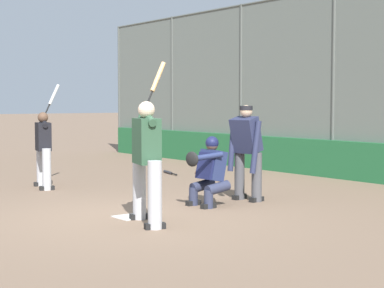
% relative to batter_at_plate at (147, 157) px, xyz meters
% --- Properties ---
extents(ground_plane, '(160.00, 160.00, 0.00)m').
position_rel_batter_at_plate_xyz_m(ground_plane, '(0.57, -0.09, -0.93)').
color(ground_plane, '#7A604C').
extents(home_plate_marker, '(0.43, 0.43, 0.01)m').
position_rel_batter_at_plate_xyz_m(home_plate_marker, '(0.57, -0.09, -0.92)').
color(home_plate_marker, white).
rests_on(home_plate_marker, ground_plane).
extents(batter_at_plate, '(0.92, 0.87, 2.28)m').
position_rel_batter_at_plate_xyz_m(batter_at_plate, '(0.00, 0.00, 0.00)').
color(batter_at_plate, '#B7B7BC').
rests_on(batter_at_plate, ground_plane).
extents(catcher_behind_plate, '(0.60, 0.70, 1.14)m').
position_rel_batter_at_plate_xyz_m(catcher_behind_plate, '(0.69, -1.64, -0.34)').
color(catcher_behind_plate, '#2D334C').
rests_on(catcher_behind_plate, ground_plane).
extents(umpire_home, '(0.66, 0.46, 1.64)m').
position_rel_batter_at_plate_xyz_m(umpire_home, '(0.72, -2.50, -0.05)').
color(umpire_home, '#4C4C51').
rests_on(umpire_home, ground_plane).
extents(batter_on_deck, '(0.85, 0.80, 2.06)m').
position_rel_batter_at_plate_xyz_m(batter_on_deck, '(4.36, -0.44, -0.12)').
color(batter_on_deck, '#B7B7BC').
rests_on(batter_on_deck, ground_plane).
extents(spare_bat_near_backstop, '(0.80, 0.26, 0.07)m').
position_rel_batter_at_plate_xyz_m(spare_bat_near_backstop, '(4.89, -3.82, -0.90)').
color(spare_bat_near_backstop, black).
rests_on(spare_bat_near_backstop, ground_plane).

